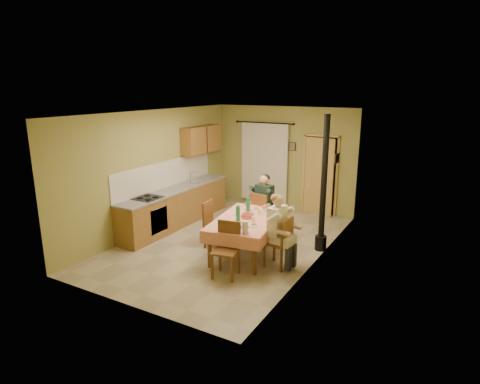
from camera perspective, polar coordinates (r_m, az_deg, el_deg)
The scene contains 17 objects.
floor at distance 8.87m, azimuth -1.74°, elevation -7.14°, with size 4.00×6.00×0.01m, color tan.
room_shell at distance 8.36m, azimuth -1.84°, elevation 4.51°, with size 4.04×6.04×2.82m.
kitchen_run at distance 9.94m, azimuth -9.03°, elevation -1.92°, with size 0.64×3.64×1.56m.
upper_cabinets at distance 10.73m, azimuth -5.51°, elevation 7.45°, with size 0.35×1.40×0.70m, color brown.
curtain at distance 11.23m, azimuth 3.45°, elevation 4.26°, with size 1.70×0.07×2.22m.
doorway at distance 10.72m, azimuth 11.23°, elevation 2.35°, with size 0.96×0.20×2.15m.
dining_table at distance 8.14m, azimuth 0.96°, elevation -6.32°, with size 1.45×2.10×0.76m.
tableware at distance 7.89m, azimuth 0.79°, elevation -3.58°, with size 0.85×1.55×0.33m.
chair_far at distance 9.18m, azimuth 3.25°, elevation -4.42°, with size 0.52×0.52×1.02m.
chair_near at distance 7.27m, azimuth -2.01°, elevation -9.76°, with size 0.50×0.50×0.99m.
chair_right at distance 7.66m, azimuth 5.49°, elevation -8.50°, with size 0.46×0.46×0.98m.
chair_left at distance 8.57m, azimuth -3.51°, elevation -5.89°, with size 0.46×0.46×0.98m.
man_far at distance 9.02m, azimuth 3.36°, elevation -0.87°, with size 0.62×0.51×1.39m.
man_right at distance 7.46m, azimuth 5.51°, elevation -4.32°, with size 0.50×0.61×1.39m.
stove_flue at distance 8.31m, azimuth 11.69°, elevation -1.49°, with size 0.24×0.24×2.80m.
picture_back at distance 10.89m, azimuth 7.46°, elevation 6.44°, with size 0.19×0.03×0.23m, color black.
picture_right at distance 8.67m, azimuth 13.64°, elevation 4.67°, with size 0.03×0.31×0.21m, color brown.
Camera 1 is at (4.26, -7.03, 3.32)m, focal length 30.00 mm.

